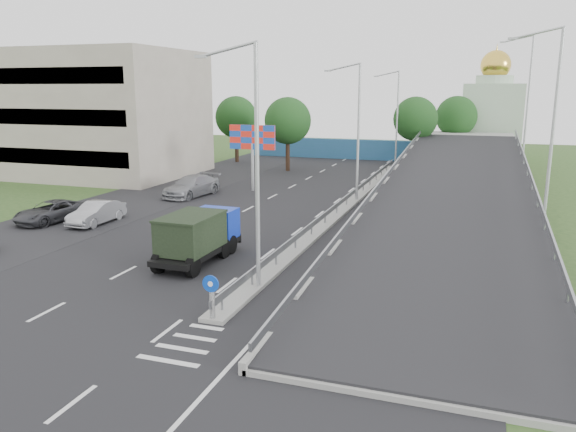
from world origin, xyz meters
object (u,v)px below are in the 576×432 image
at_px(lamp_post_mid, 356,125).
at_px(church, 492,114).
at_px(lamp_post_near, 253,155).
at_px(dump_truck, 198,234).
at_px(parked_car_b, 97,213).
at_px(billboard, 252,141).
at_px(lamp_post_far, 396,114).
at_px(parked_car_c, 51,212).
at_px(sign_bollard, 212,297).
at_px(parked_car_d, 191,186).

relative_size(lamp_post_mid, church, 0.73).
distance_m(lamp_post_near, dump_truck, 6.65).
distance_m(lamp_post_mid, parked_car_b, 19.24).
bearing_deg(church, billboard, -120.70).
bearing_deg(lamp_post_far, parked_car_c, -117.68).
xyz_separation_m(lamp_post_mid, billboard, (-9.11, 2.00, -1.62)).
bearing_deg(lamp_post_far, parked_car_b, -113.62).
relative_size(lamp_post_mid, parked_car_b, 2.31).
xyz_separation_m(church, dump_truck, (-14.01, -51.20, -3.91)).
bearing_deg(parked_car_c, parked_car_b, 19.67).
relative_size(sign_bollard, lamp_post_near, 0.17).
distance_m(lamp_post_near, billboard, 23.87).
bearing_deg(billboard, parked_car_d, -133.97).
distance_m(sign_bollard, church, 58.84).
relative_size(sign_bollard, church, 0.12).
bearing_deg(lamp_post_mid, sign_bollard, -90.26).
xyz_separation_m(lamp_post_mid, parked_car_b, (-14.05, -12.13, -5.09)).
xyz_separation_m(lamp_post_far, church, (9.89, 14.00, -0.50)).
relative_size(church, dump_truck, 2.38).
height_order(lamp_post_mid, parked_car_c, lamp_post_mid).
relative_size(lamp_post_mid, dump_truck, 1.74).
bearing_deg(billboard, parked_car_b, -109.26).
xyz_separation_m(lamp_post_far, parked_car_b, (-14.05, -32.13, -5.09)).
xyz_separation_m(lamp_post_near, parked_car_c, (-17.14, 7.34, -5.13)).
xyz_separation_m(sign_bollard, lamp_post_far, (0.11, 43.83, 4.77)).
distance_m(lamp_post_far, parked_car_b, 35.43).
relative_size(lamp_post_near, parked_car_b, 2.31).
xyz_separation_m(sign_bollard, parked_car_d, (-12.71, 21.98, -0.21)).
xyz_separation_m(lamp_post_mid, church, (9.89, 34.00, -0.50)).
distance_m(lamp_post_mid, dump_truck, 18.23).
height_order(sign_bollard, billboard, billboard).
height_order(billboard, parked_car_d, billboard).
distance_m(church, parked_car_c, 54.12).
relative_size(lamp_post_mid, parked_car_c, 2.06).
bearing_deg(lamp_post_mid, lamp_post_far, 90.00).
distance_m(lamp_post_near, lamp_post_mid, 20.00).
height_order(sign_bollard, lamp_post_near, lamp_post_near).
relative_size(lamp_post_near, parked_car_c, 2.06).
height_order(billboard, dump_truck, billboard).
height_order(lamp_post_far, parked_car_d, lamp_post_far).
bearing_deg(lamp_post_far, parked_car_d, -120.41).
height_order(lamp_post_mid, parked_car_d, lamp_post_mid).
bearing_deg(lamp_post_mid, dump_truck, -103.45).
height_order(lamp_post_mid, parked_car_b, lamp_post_mid).
bearing_deg(church, parked_car_b, -117.43).
bearing_deg(parked_car_c, parked_car_d, 78.13).
relative_size(lamp_post_near, billboard, 1.83).
height_order(dump_truck, parked_car_d, dump_truck).
bearing_deg(parked_car_d, lamp_post_near, -46.34).
height_order(lamp_post_near, parked_car_b, lamp_post_near).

